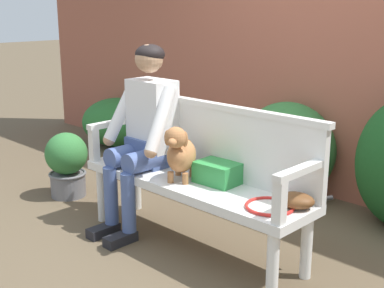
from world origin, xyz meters
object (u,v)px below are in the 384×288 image
at_px(garden_bench, 192,189).
at_px(sports_bag, 217,173).
at_px(dog_on_bench, 180,153).
at_px(baseball_glove, 295,200).
at_px(person_seated, 144,130).
at_px(tennis_racket, 274,206).
at_px(potted_plant, 67,163).

height_order(garden_bench, sports_bag, sports_bag).
bearing_deg(garden_bench, dog_on_bench, -123.30).
bearing_deg(baseball_glove, person_seated, 161.45).
distance_m(dog_on_bench, tennis_racket, 0.75).
distance_m(tennis_racket, sports_bag, 0.53).
bearing_deg(baseball_glove, tennis_racket, -159.88).
relative_size(garden_bench, person_seated, 1.30).
bearing_deg(person_seated, garden_bench, 1.05).
bearing_deg(sports_bag, dog_on_bench, -144.85).
relative_size(garden_bench, potted_plant, 3.12).
bearing_deg(sports_bag, potted_plant, -175.18).
distance_m(garden_bench, baseball_glove, 0.78).
bearing_deg(potted_plant, person_seated, 2.98).
xyz_separation_m(dog_on_bench, baseball_glove, (0.81, 0.14, -0.15)).
height_order(tennis_racket, sports_bag, sports_bag).
xyz_separation_m(tennis_racket, baseball_glove, (0.09, 0.08, 0.04)).
relative_size(person_seated, sports_bag, 4.81).
height_order(person_seated, sports_bag, person_seated).
relative_size(person_seated, dog_on_bench, 3.45).
bearing_deg(garden_bench, person_seated, -178.95).
xyz_separation_m(tennis_racket, potted_plant, (-2.13, -0.05, -0.19)).
height_order(garden_bench, potted_plant, potted_plant).
bearing_deg(sports_bag, garden_bench, -154.48).
bearing_deg(potted_plant, garden_bench, 2.35).
bearing_deg(dog_on_bench, garden_bench, 56.70).
xyz_separation_m(garden_bench, potted_plant, (-1.45, -0.06, -0.11)).
xyz_separation_m(person_seated, baseball_glove, (1.24, 0.08, -0.22)).
xyz_separation_m(sports_bag, potted_plant, (-1.61, -0.14, -0.25)).
xyz_separation_m(baseball_glove, sports_bag, (-0.61, 0.01, 0.03)).
relative_size(garden_bench, baseball_glove, 7.97).
bearing_deg(tennis_racket, baseball_glove, 42.22).
bearing_deg(garden_bench, potted_plant, -177.65).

